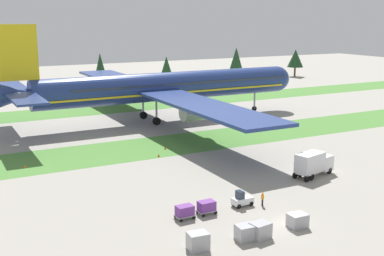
{
  "coord_description": "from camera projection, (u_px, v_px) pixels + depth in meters",
  "views": [
    {
      "loc": [
        -33.24,
        -40.15,
        22.46
      ],
      "look_at": [
        5.02,
        32.93,
        4.0
      ],
      "focal_mm": 46.23,
      "sensor_mm": 36.0,
      "label": 1
    }
  ],
  "objects": [
    {
      "name": "ground_plane",
      "position": [
        290.0,
        225.0,
        54.67
      ],
      "size": [
        400.0,
        400.0,
        0.0
      ],
      "primitive_type": "plane",
      "color": "gray"
    },
    {
      "name": "grass_strip_near",
      "position": [
        153.0,
        147.0,
        87.84
      ],
      "size": [
        320.0,
        14.19,
        0.01
      ],
      "primitive_type": "cube",
      "color": "#4C8438",
      "rests_on": "ground"
    },
    {
      "name": "grass_strip_far",
      "position": [
        89.0,
        110.0,
        122.75
      ],
      "size": [
        320.0,
        14.19,
        0.01
      ],
      "primitive_type": "cube",
      "color": "#4C8438",
      "rests_on": "ground"
    },
    {
      "name": "airliner",
      "position": [
        158.0,
        87.0,
        108.14
      ],
      "size": [
        70.55,
        86.08,
        21.29
      ],
      "rotation": [
        0.0,
        0.0,
        -1.57
      ],
      "color": "navy",
      "rests_on": "ground"
    },
    {
      "name": "baggage_tug",
      "position": [
        242.0,
        200.0,
        60.11
      ],
      "size": [
        2.63,
        1.37,
        1.97
      ],
      "rotation": [
        0.0,
        0.0,
        -1.54
      ],
      "color": "silver",
      "rests_on": "ground"
    },
    {
      "name": "cargo_dolly_lead",
      "position": [
        207.0,
        206.0,
        57.69
      ],
      "size": [
        2.24,
        1.56,
        1.55
      ],
      "rotation": [
        0.0,
        0.0,
        -1.54
      ],
      "color": "#A3A3A8",
      "rests_on": "ground"
    },
    {
      "name": "cargo_dolly_second",
      "position": [
        185.0,
        211.0,
        56.31
      ],
      "size": [
        2.24,
        1.56,
        1.55
      ],
      "rotation": [
        0.0,
        0.0,
        -1.54
      ],
      "color": "#A3A3A8",
      "rests_on": "ground"
    },
    {
      "name": "catering_truck",
      "position": [
        314.0,
        163.0,
        71.32
      ],
      "size": [
        7.31,
        3.95,
        3.58
      ],
      "rotation": [
        0.0,
        0.0,
        -1.32
      ],
      "color": "silver",
      "rests_on": "ground"
    },
    {
      "name": "ground_crew_marshaller",
      "position": [
        263.0,
        198.0,
        60.2
      ],
      "size": [
        0.43,
        0.42,
        1.74
      ],
      "rotation": [
        0.0,
        0.0,
        3.91
      ],
      "color": "black",
      "rests_on": "ground"
    },
    {
      "name": "uld_container_0",
      "position": [
        198.0,
        241.0,
        48.75
      ],
      "size": [
        2.14,
        1.78,
        1.79
      ],
      "primitive_type": "cube",
      "rotation": [
        0.0,
        0.0,
        -0.09
      ],
      "color": "#A3A3A8",
      "rests_on": "ground"
    },
    {
      "name": "uld_container_1",
      "position": [
        260.0,
        230.0,
        51.38
      ],
      "size": [
        2.2,
        1.86,
        1.67
      ],
      "primitive_type": "cube",
      "rotation": [
        0.0,
        0.0,
        0.14
      ],
      "color": "#A3A3A8",
      "rests_on": "ground"
    },
    {
      "name": "uld_container_2",
      "position": [
        246.0,
        232.0,
        50.97
      ],
      "size": [
        2.1,
        1.73,
        1.6
      ],
      "primitive_type": "cube",
      "rotation": [
        0.0,
        0.0,
        -0.06
      ],
      "color": "#A3A3A8",
      "rests_on": "ground"
    },
    {
      "name": "uld_container_3",
      "position": [
        298.0,
        221.0,
        54.05
      ],
      "size": [
        2.06,
        1.67,
        1.52
      ],
      "primitive_type": "cube",
      "rotation": [
        0.0,
        0.0,
        -0.04
      ],
      "color": "#A3A3A8",
      "rests_on": "ground"
    },
    {
      "name": "taxiway_marker_0",
      "position": [
        165.0,
        148.0,
        86.23
      ],
      "size": [
        0.44,
        0.44,
        0.47
      ],
      "primitive_type": "cone",
      "color": "orange",
      "rests_on": "ground"
    },
    {
      "name": "taxiway_marker_1",
      "position": [
        159.0,
        155.0,
        81.59
      ],
      "size": [
        0.44,
        0.44,
        0.49
      ],
      "primitive_type": "cone",
      "color": "orange",
      "rests_on": "ground"
    },
    {
      "name": "taxiway_marker_2",
      "position": [
        25.0,
        166.0,
        75.47
      ],
      "size": [
        0.44,
        0.44,
        0.56
      ],
      "primitive_type": "cone",
      "color": "orange",
      "rests_on": "ground"
    },
    {
      "name": "distant_tree_line",
      "position": [
        57.0,
        70.0,
        151.01
      ],
      "size": [
        187.56,
        9.56,
        11.94
      ],
      "color": "#4C3823",
      "rests_on": "ground"
    }
  ]
}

